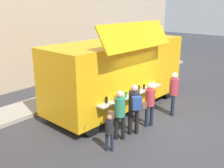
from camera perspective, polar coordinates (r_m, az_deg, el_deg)
The scene contains 8 objects.
ground_plane at distance 9.91m, azimuth 11.16°, elevation -8.90°, with size 60.00×60.00×0.00m, color #38383D.
food_truck_main at distance 10.92m, azimuth 1.25°, elevation 2.64°, with size 6.46×2.99×3.68m.
trash_bin at distance 15.86m, azimuth 4.69°, elevation 3.28°, with size 0.60×0.60×1.02m, color #2B5B39.
customer_front_ordering at distance 9.39m, azimuth 8.19°, elevation -3.69°, with size 0.54×0.36×1.66m.
customer_mid_with_backpack at distance 8.71m, azimuth 4.90°, elevation -4.54°, with size 0.52×0.57×1.78m.
customer_rear_waiting at distance 8.40m, azimuth 1.63°, elevation -5.91°, with size 0.47×0.51×1.70m.
customer_extra_browsing at distance 10.55m, azimuth 13.36°, elevation -1.28°, with size 0.36×0.36×1.75m.
child_near_queue at distance 7.87m, azimuth -0.57°, elevation -9.96°, with size 0.24×0.24×1.19m.
Camera 1 is at (-7.85, -4.26, 4.30)m, focal length 41.82 mm.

